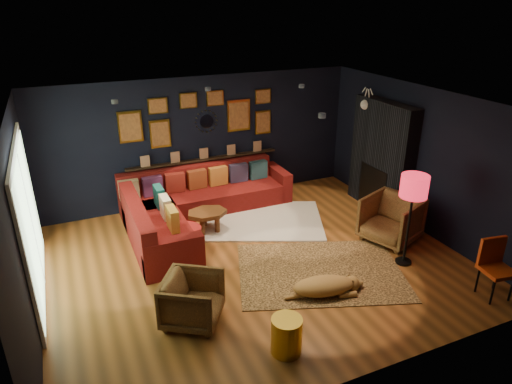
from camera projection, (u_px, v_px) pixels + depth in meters
name	position (u px, v px, depth m)	size (l,w,h in m)	color
floor	(256.00, 261.00, 7.51)	(6.50, 6.50, 0.00)	#985624
room_walls	(256.00, 171.00, 6.88)	(6.50, 6.50, 6.50)	black
sectional	(189.00, 207.00, 8.68)	(3.41, 2.69, 0.86)	maroon
ledge	(204.00, 159.00, 9.40)	(3.20, 0.12, 0.04)	black
gallery_wall	(201.00, 117.00, 9.07)	(3.15, 0.04, 1.02)	gold
sunburst_mirror	(206.00, 121.00, 9.16)	(0.47, 0.16, 0.47)	silver
fireplace	(381.00, 161.00, 9.01)	(0.31, 1.60, 2.20)	black
deer_head	(373.00, 104.00, 9.04)	(0.50, 0.28, 0.45)	white
sliding_door	(30.00, 222.00, 6.39)	(0.06, 2.80, 2.20)	white
ceiling_spots	(236.00, 97.00, 7.17)	(3.30, 2.50, 0.06)	black
shag_rug	(261.00, 220.00, 8.85)	(2.31, 1.68, 0.03)	silver
leopard_rug	(320.00, 271.00, 7.22)	(2.56, 1.83, 0.01)	tan
coffee_table	(207.00, 215.00, 8.33)	(0.77, 0.59, 0.38)	brown
pouf	(185.00, 239.00, 7.76)	(0.58, 0.58, 0.38)	maroon
armchair_left	(192.00, 298.00, 5.99)	(0.72, 0.68, 0.75)	#C78442
armchair_right	(391.00, 217.00, 7.98)	(0.87, 0.82, 0.90)	#C78442
gold_stool	(286.00, 335.00, 5.52)	(0.38, 0.38, 0.48)	gold
orange_chair	(495.00, 263.00, 6.50)	(0.47, 0.47, 0.88)	black
floor_lamp	(414.00, 191.00, 6.96)	(0.42, 0.42, 1.53)	black
dog	(324.00, 283.00, 6.58)	(1.23, 0.61, 0.39)	#A8763F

